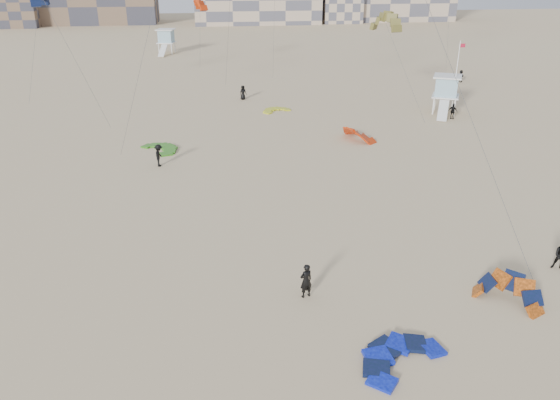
{
  "coord_description": "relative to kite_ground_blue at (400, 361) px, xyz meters",
  "views": [
    {
      "loc": [
        -3.1,
        -20.58,
        15.68
      ],
      "look_at": [
        0.31,
        6.0,
        3.76
      ],
      "focal_mm": 35.0,
      "sensor_mm": 36.0,
      "label": 1
    }
  ],
  "objects": [
    {
      "name": "kitesurfer_c",
      "position": [
        -11.86,
        25.45,
        0.92
      ],
      "size": [
        0.8,
        1.26,
        1.85
      ],
      "primitive_type": "imported",
      "rotation": [
        0.0,
        0.0,
        1.47
      ],
      "color": "black",
      "rests_on": "ground"
    },
    {
      "name": "kitesurfer_f",
      "position": [
        26.85,
        54.01,
        0.81
      ],
      "size": [
        0.73,
        1.56,
        1.62
      ],
      "primitive_type": "imported",
      "rotation": [
        0.0,
        0.0,
        -1.4
      ],
      "color": "black",
      "rests_on": "ground"
    },
    {
      "name": "kite_ground_orange",
      "position": [
        6.72,
        3.57,
        0.0
      ],
      "size": [
        4.63,
        4.63,
        3.33
      ],
      "primitive_type": null,
      "rotation": [
        0.88,
        0.0,
        -0.82
      ],
      "color": "orange",
      "rests_on": "ground"
    },
    {
      "name": "kitesurfer_main",
      "position": [
        -3.16,
        5.28,
        0.93
      ],
      "size": [
        0.79,
        0.66,
        1.86
      ],
      "primitive_type": "imported",
      "rotation": [
        0.0,
        0.0,
        3.52
      ],
      "color": "black",
      "rests_on": "ground"
    },
    {
      "name": "kite_ground_yellow",
      "position": [
        -0.26,
        41.68,
        0.0
      ],
      "size": [
        3.96,
        4.04,
        0.6
      ],
      "primitive_type": null,
      "rotation": [
        0.06,
        0.0,
        0.44
      ],
      "color": "#CDD11C",
      "rests_on": "ground"
    },
    {
      "name": "kite_ground_blue",
      "position": [
        0.0,
        0.0,
        0.0
      ],
      "size": [
        5.32,
        5.38,
        0.89
      ],
      "primitive_type": null,
      "rotation": [
        0.08,
        0.0,
        0.56
      ],
      "color": "#1932CD",
      "rests_on": "ground"
    },
    {
      "name": "kite_fly_red",
      "position": [
        -8.25,
        64.97,
        9.61
      ],
      "size": [
        4.44,
        4.27,
        10.24
      ],
      "rotation": [
        0.0,
        0.0,
        1.76
      ],
      "color": "red",
      "rests_on": "ground"
    },
    {
      "name": "kite_ground_green",
      "position": [
        -12.1,
        29.67,
        0.0
      ],
      "size": [
        5.06,
        5.01,
        0.63
      ],
      "primitive_type": null,
      "rotation": [
        0.05,
        0.0,
        -0.93
      ],
      "color": "#368A18",
      "rests_on": "ground"
    },
    {
      "name": "condo_fill_right",
      "position": [
        27.69,
        130.98,
        5.0
      ],
      "size": [
        10.0,
        10.0,
        10.0
      ],
      "primitive_type": "cube",
      "color": "tan",
      "rests_on": "ground"
    },
    {
      "name": "flagpole",
      "position": [
        18.58,
        37.8,
        4.11
      ],
      "size": [
        0.64,
        0.1,
        7.83
      ],
      "color": "white",
      "rests_on": "ground"
    },
    {
      "name": "condo_fill_left",
      "position": [
        -54.31,
        130.98,
        4.0
      ],
      "size": [
        12.0,
        10.0,
        8.0
      ],
      "primitive_type": "cube",
      "color": "brown",
      "rests_on": "ground"
    },
    {
      "name": "lifeguard_tower_far",
      "position": [
        -14.71,
        83.96,
        2.1
      ],
      "size": [
        3.57,
        6.11,
        4.23
      ],
      "rotation": [
        0.0,
        0.0,
        -0.22
      ],
      "color": "white",
      "rests_on": "ground"
    },
    {
      "name": "kite_ground_red_far",
      "position": [
        6.23,
        30.49,
        0.0
      ],
      "size": [
        4.98,
        4.89,
        3.58
      ],
      "primitive_type": null,
      "rotation": [
        0.64,
        0.0,
        1.94
      ],
      "color": "red",
      "rests_on": "ground"
    },
    {
      "name": "lifeguard_tower_near",
      "position": [
        18.08,
        38.66,
        2.03
      ],
      "size": [
        3.86,
        6.11,
        4.09
      ],
      "rotation": [
        0.0,
        0.0,
        -0.45
      ],
      "color": "white",
      "rests_on": "ground"
    },
    {
      "name": "kite_fly_olive",
      "position": [
        11.14,
        39.97,
        9.41
      ],
      "size": [
        5.01,
        10.99,
        9.79
      ],
      "rotation": [
        0.0,
        0.0,
        -1.03
      ],
      "color": "brown",
      "rests_on": "ground"
    },
    {
      "name": "kitesurfer_e",
      "position": [
        -3.53,
        47.69,
        0.85
      ],
      "size": [
        0.95,
        0.77,
        1.7
      ],
      "primitive_type": "imported",
      "rotation": [
        0.0,
        0.0,
        0.31
      ],
      "color": "black",
      "rests_on": "ground"
    },
    {
      "name": "ground",
      "position": [
        -4.31,
        2.98,
        0.0
      ],
      "size": [
        320.0,
        320.0,
        0.0
      ],
      "primitive_type": "plane",
      "color": "#C6B384",
      "rests_on": "ground"
    },
    {
      "name": "kitesurfer_d",
      "position": [
        17.91,
        36.06,
        0.84
      ],
      "size": [
        0.98,
        0.98,
        1.67
      ],
      "primitive_type": "imported",
      "rotation": [
        0.0,
        0.0,
        2.35
      ],
      "color": "black",
      "rests_on": "ground"
    }
  ]
}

